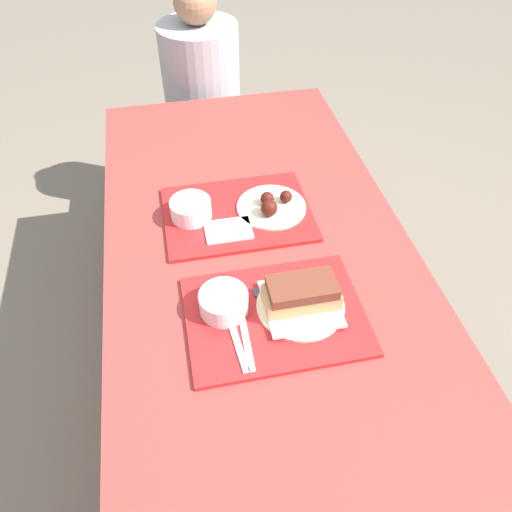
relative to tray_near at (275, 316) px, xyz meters
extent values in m
plane|color=#706656|center=(0.01, 0.23, -0.75)|extent=(12.00, 12.00, 0.00)
cube|color=maroon|center=(0.01, 0.23, -0.03)|extent=(0.87, 1.84, 0.04)
cylinder|color=maroon|center=(-0.36, 1.07, -0.40)|extent=(0.07, 0.07, 0.70)
cylinder|color=maroon|center=(0.39, 1.07, -0.40)|extent=(0.07, 0.07, 0.70)
cube|color=maroon|center=(0.01, 1.37, -0.31)|extent=(0.83, 0.28, 0.04)
cylinder|color=maroon|center=(-0.34, 1.37, -0.54)|extent=(0.06, 0.06, 0.42)
cylinder|color=maroon|center=(0.37, 1.37, -0.54)|extent=(0.06, 0.06, 0.42)
cube|color=red|center=(0.00, 0.00, 0.00)|extent=(0.44, 0.33, 0.01)
cube|color=red|center=(-0.02, 0.40, 0.00)|extent=(0.44, 0.33, 0.01)
cylinder|color=white|center=(-0.12, 0.04, 0.03)|extent=(0.12, 0.12, 0.06)
cylinder|color=beige|center=(-0.12, 0.04, 0.06)|extent=(0.11, 0.11, 0.01)
cylinder|color=beige|center=(0.07, 0.01, 0.01)|extent=(0.22, 0.22, 0.01)
cube|color=silver|center=(0.07, 0.01, 0.02)|extent=(0.18, 0.18, 0.01)
cube|color=tan|center=(0.07, 0.01, 0.04)|extent=(0.19, 0.09, 0.04)
cube|color=brown|center=(0.07, 0.01, 0.08)|extent=(0.17, 0.09, 0.03)
cube|color=white|center=(-0.11, -0.07, 0.01)|extent=(0.03, 0.17, 0.00)
cube|color=white|center=(-0.09, -0.07, 0.01)|extent=(0.02, 0.17, 0.00)
cube|color=#3F3F47|center=(-0.02, 0.08, 0.01)|extent=(0.04, 0.03, 0.01)
cylinder|color=white|center=(-0.16, 0.41, 0.03)|extent=(0.12, 0.12, 0.06)
cylinder|color=beige|center=(-0.16, 0.41, 0.06)|extent=(0.11, 0.11, 0.01)
cylinder|color=beige|center=(0.08, 0.40, 0.01)|extent=(0.21, 0.21, 0.01)
sphere|color=#42140C|center=(0.13, 0.42, 0.03)|extent=(0.04, 0.04, 0.04)
sphere|color=#42140C|center=(0.07, 0.42, 0.03)|extent=(0.04, 0.04, 0.04)
sphere|color=#42140C|center=(0.07, 0.37, 0.04)|extent=(0.05, 0.05, 0.05)
cube|color=white|center=(-0.06, 0.33, 0.01)|extent=(0.14, 0.09, 0.01)
cylinder|color=#9E9EA3|center=(-0.02, 1.37, -0.04)|extent=(0.34, 0.34, 0.50)
sphere|color=#936B4C|center=(-0.02, 1.37, 0.29)|extent=(0.17, 0.17, 0.17)
camera|label=1|loc=(-0.20, -0.74, 0.99)|focal=35.00mm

